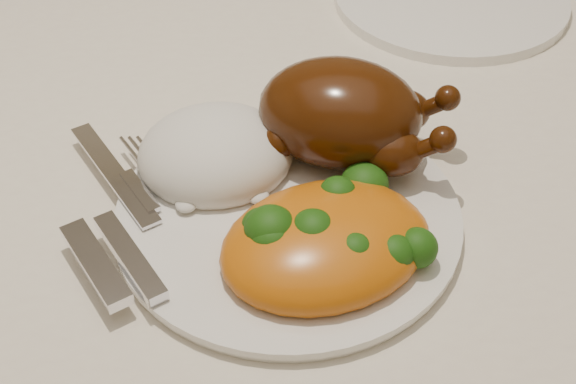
{
  "coord_description": "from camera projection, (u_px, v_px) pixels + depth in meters",
  "views": [
    {
      "loc": [
        0.07,
        -0.6,
        1.18
      ],
      "look_at": [
        0.08,
        -0.19,
        0.8
      ],
      "focal_mm": 50.0,
      "sensor_mm": 36.0,
      "label": 1
    }
  ],
  "objects": [
    {
      "name": "cutlery",
      "position": [
        117.0,
        230.0,
        0.56
      ],
      "size": [
        0.09,
        0.2,
        0.01
      ],
      "rotation": [
        0.0,
        0.0,
        0.54
      ],
      "color": "silver",
      "rests_on": "dinner_plate"
    },
    {
      "name": "tablecloth",
      "position": [
        193.0,
        106.0,
        0.74
      ],
      "size": [
        1.73,
        1.03,
        0.18
      ],
      "color": "#EEE4CD",
      "rests_on": "dining_table"
    },
    {
      "name": "dinner_plate",
      "position": [
        288.0,
        217.0,
        0.58
      ],
      "size": [
        0.29,
        0.29,
        0.01
      ],
      "primitive_type": "cylinder",
      "rotation": [
        0.0,
        0.0,
        0.21
      ],
      "color": "white",
      "rests_on": "tablecloth"
    },
    {
      "name": "rice_mound",
      "position": [
        216.0,
        155.0,
        0.61
      ],
      "size": [
        0.13,
        0.12,
        0.06
      ],
      "rotation": [
        0.0,
        0.0,
        0.13
      ],
      "color": "white",
      "rests_on": "dinner_plate"
    },
    {
      "name": "roast_chicken",
      "position": [
        345.0,
        114.0,
        0.6
      ],
      "size": [
        0.16,
        0.12,
        0.08
      ],
      "rotation": [
        0.0,
        0.0,
        -0.24
      ],
      "color": "#411F06",
      "rests_on": "dinner_plate"
    },
    {
      "name": "dining_table",
      "position": [
        199.0,
        166.0,
        0.79
      ],
      "size": [
        1.6,
        0.9,
        0.76
      ],
      "color": "brown",
      "rests_on": "floor"
    },
    {
      "name": "mac_and_cheese",
      "position": [
        331.0,
        239.0,
        0.54
      ],
      "size": [
        0.18,
        0.16,
        0.06
      ],
      "rotation": [
        0.0,
        0.0,
        0.39
      ],
      "color": "orange",
      "rests_on": "dinner_plate"
    }
  ]
}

